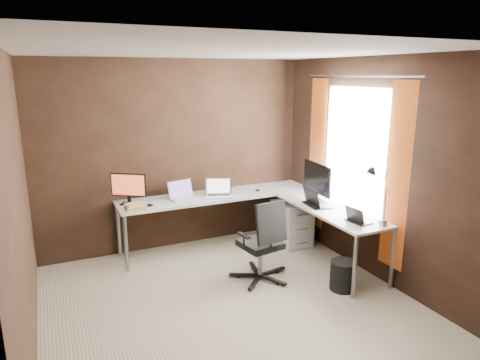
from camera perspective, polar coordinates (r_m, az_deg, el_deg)
name	(u,v)px	position (r m, az deg, el deg)	size (l,w,h in m)	color
room	(258,180)	(4.28, 2.44, 0.06)	(3.60, 3.60, 2.50)	beige
desk	(258,204)	(5.50, 2.40, -3.25)	(2.65, 2.25, 0.73)	white
drawer_pedestal	(292,223)	(5.98, 6.90, -5.70)	(0.42, 0.50, 0.60)	white
monitor_left	(129,187)	(5.44, -14.64, -0.90)	(0.39, 0.26, 0.39)	black
monitor_right	(317,180)	(5.43, 10.24, 0.00)	(0.16, 0.61, 0.50)	black
laptop_white	(183,195)	(5.59, -7.67, -1.97)	(0.38, 0.31, 0.23)	white
laptop_silver	(218,192)	(5.66, -2.89, -1.65)	(0.41, 0.35, 0.23)	silver
laptop_black_big	(315,202)	(5.32, 10.03, -2.87)	(0.29, 0.38, 0.24)	black
laptop_black_small	(357,219)	(4.85, 15.36, -5.00)	(0.21, 0.27, 0.18)	black
book_stack	(135,207)	(5.25, -13.79, -3.47)	(0.25, 0.20, 0.08)	tan
mouse_left	(150,205)	(5.33, -11.97, -3.31)	(0.09, 0.06, 0.04)	black
mouse_corner	(258,190)	(5.89, 2.35, -1.38)	(0.08, 0.05, 0.03)	black
desk_lamp	(377,189)	(4.73, 17.79, -1.12)	(0.20, 0.23, 0.63)	slate
office_chair	(262,257)	(4.95, 2.94, -10.17)	(0.54, 0.55, 0.96)	black
wastebasket	(343,275)	(4.92, 13.56, -12.25)	(0.28, 0.28, 0.33)	black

